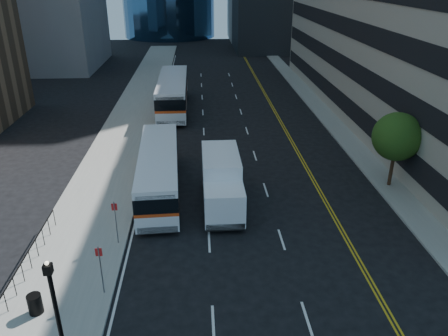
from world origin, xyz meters
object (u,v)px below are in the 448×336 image
object	(u,v)px
bus_front	(159,171)
street_tree	(397,137)
bus_rear	(173,92)
lamp_post	(57,311)
box_truck	(222,181)
trash_can	(35,304)

from	to	relation	value
bus_front	street_tree	bearing A→B (deg)	-3.29
bus_rear	bus_front	bearing A→B (deg)	-90.51
lamp_post	box_truck	world-z (taller)	lamp_post
lamp_post	bus_front	distance (m)	14.36
street_tree	bus_rear	world-z (taller)	street_tree
bus_rear	lamp_post	bearing A→B (deg)	-94.62
bus_rear	trash_can	bearing A→B (deg)	-98.83
street_tree	box_truck	distance (m)	11.92
lamp_post	bus_rear	distance (m)	33.35
bus_front	trash_can	distance (m)	12.12
box_truck	bus_front	bearing A→B (deg)	152.09
lamp_post	box_truck	bearing A→B (deg)	61.97
bus_front	box_truck	bearing A→B (deg)	-30.32
bus_front	trash_can	xyz separation A→B (m)	(-4.45, -11.23, -0.98)
box_truck	trash_can	bearing A→B (deg)	-133.19
street_tree	lamp_post	bearing A→B (deg)	-142.13
bus_front	bus_rear	world-z (taller)	bus_rear
box_truck	trash_can	size ratio (longest dim) A/B	7.39
street_tree	bus_rear	xyz separation A→B (m)	(-15.59, 19.25, -1.79)
lamp_post	bus_rear	world-z (taller)	lamp_post
lamp_post	trash_can	xyz separation A→B (m)	(-2.05, 2.88, -2.12)
lamp_post	bus_rear	xyz separation A→B (m)	(2.41, 33.25, -0.88)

